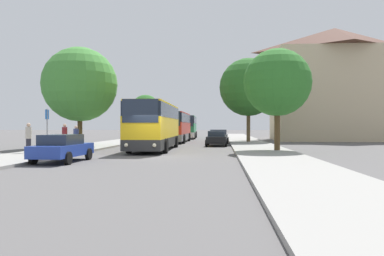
# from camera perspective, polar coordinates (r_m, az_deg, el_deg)

# --- Properties ---
(ground_plane) EXTENTS (300.00, 300.00, 0.00)m
(ground_plane) POSITION_cam_1_polar(r_m,az_deg,el_deg) (22.54, -6.00, -4.35)
(ground_plane) COLOR #565454
(ground_plane) RESTS_ON ground
(sidewalk_left) EXTENTS (4.00, 120.00, 0.15)m
(sidewalk_left) POSITION_cam_1_polar(r_m,az_deg,el_deg) (24.77, -22.18, -3.78)
(sidewalk_left) COLOR gray
(sidewalk_left) RESTS_ON ground_plane
(sidewalk_right) EXTENTS (4.00, 120.00, 0.15)m
(sidewalk_right) POSITION_cam_1_polar(r_m,az_deg,el_deg) (22.37, 11.97, -4.19)
(sidewalk_right) COLOR gray
(sidewalk_right) RESTS_ON ground_plane
(building_right_background) EXTENTS (15.04, 10.10, 14.32)m
(building_right_background) POSITION_cam_1_polar(r_m,az_deg,el_deg) (51.26, 20.91, 6.25)
(building_right_background) COLOR #C6B28E
(building_right_background) RESTS_ON ground_plane
(bus_front) EXTENTS (2.91, 11.67, 3.50)m
(bus_front) POSITION_cam_1_polar(r_m,az_deg,el_deg) (28.62, -5.64, 0.38)
(bus_front) COLOR #2D2D2D
(bus_front) RESTS_ON ground_plane
(bus_middle) EXTENTS (2.90, 11.05, 3.31)m
(bus_middle) POSITION_cam_1_polar(r_m,az_deg,el_deg) (42.17, -2.60, 0.22)
(bus_middle) COLOR gray
(bus_middle) RESTS_ON ground_plane
(bus_rear) EXTENTS (3.06, 11.28, 3.27)m
(bus_rear) POSITION_cam_1_polar(r_m,az_deg,el_deg) (55.20, -0.78, 0.22)
(bus_rear) COLOR silver
(bus_rear) RESTS_ON ground_plane
(parked_car_left_curb) EXTENTS (1.96, 4.30, 1.40)m
(parked_car_left_curb) POSITION_cam_1_polar(r_m,az_deg,el_deg) (20.05, -19.15, -2.84)
(parked_car_left_curb) COLOR #233D9E
(parked_car_left_curb) RESTS_ON ground_plane
(parked_car_right_near) EXTENTS (2.01, 4.31, 1.38)m
(parked_car_right_near) POSITION_cam_1_polar(r_m,az_deg,el_deg) (34.50, 3.78, -1.53)
(parked_car_right_near) COLOR black
(parked_car_right_near) RESTS_ON ground_plane
(parked_car_right_far) EXTENTS (2.23, 4.39, 1.45)m
(parked_car_right_far) POSITION_cam_1_polar(r_m,az_deg,el_deg) (40.12, 4.08, -1.23)
(parked_car_right_far) COLOR slate
(parked_car_right_far) RESTS_ON ground_plane
(bus_stop_sign) EXTENTS (0.08, 0.45, 2.75)m
(bus_stop_sign) POSITION_cam_1_polar(r_m,az_deg,el_deg) (25.06, -21.21, 0.33)
(bus_stop_sign) COLOR gray
(bus_stop_sign) RESTS_ON sidewalk_left
(pedestrian_waiting_near) EXTENTS (0.36, 0.36, 1.86)m
(pedestrian_waiting_near) POSITION_cam_1_polar(r_m,az_deg,el_deg) (25.61, -23.64, -1.35)
(pedestrian_waiting_near) COLOR #23232D
(pedestrian_waiting_near) RESTS_ON sidewalk_left
(pedestrian_waiting_far) EXTENTS (0.36, 0.36, 1.84)m
(pedestrian_waiting_far) POSITION_cam_1_polar(r_m,az_deg,el_deg) (27.89, -18.83, -1.24)
(pedestrian_waiting_far) COLOR #23232D
(pedestrian_waiting_far) RESTS_ON sidewalk_left
(pedestrian_walking_back) EXTENTS (0.36, 0.36, 1.71)m
(pedestrian_walking_back) POSITION_cam_1_polar(r_m,az_deg,el_deg) (26.61, -17.24, -1.47)
(pedestrian_walking_back) COLOR #23232D
(pedestrian_walking_back) RESTS_ON sidewalk_left
(tree_left_near) EXTENTS (6.22, 6.22, 8.29)m
(tree_left_near) POSITION_cam_1_polar(r_m,az_deg,el_deg) (32.97, -16.72, 6.36)
(tree_left_near) COLOR #513D23
(tree_left_near) RESTS_ON sidewalk_left
(tree_left_far) EXTENTS (4.42, 4.42, 6.38)m
(tree_left_far) POSITION_cam_1_polar(r_m,az_deg,el_deg) (56.67, -7.10, 2.80)
(tree_left_far) COLOR #47331E
(tree_left_far) RESTS_ON sidewalk_left
(tree_right_near) EXTENTS (6.24, 6.24, 8.99)m
(tree_right_near) POSITION_cam_1_polar(r_m,az_deg,el_deg) (40.98, 8.59, 6.16)
(tree_right_near) COLOR brown
(tree_right_near) RESTS_ON sidewalk_right
(tree_right_mid) EXTENTS (4.71, 4.71, 7.08)m
(tree_right_mid) POSITION_cam_1_polar(r_m,az_deg,el_deg) (26.93, 12.85, 6.76)
(tree_right_mid) COLOR #513D23
(tree_right_mid) RESTS_ON sidewalk_right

